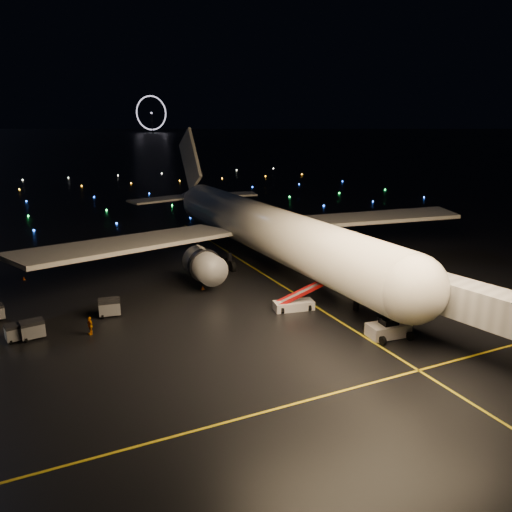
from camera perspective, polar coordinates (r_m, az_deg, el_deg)
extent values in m
plane|color=black|center=(339.25, -22.84, 10.84)|extent=(2000.00, 2000.00, 0.00)
cube|color=gold|center=(63.67, 2.68, -3.20)|extent=(0.25, 80.00, 0.02)
cube|color=gold|center=(36.62, -2.90, -18.32)|extent=(60.00, 0.25, 0.02)
cube|color=silver|center=(50.06, 14.88, -7.91)|extent=(4.17, 2.47, 1.90)
imported|color=orange|center=(51.53, -18.45, -7.54)|extent=(0.73, 1.16, 1.85)
cone|color=#E35913|center=(65.12, -4.22, -2.55)|extent=(0.59, 0.59, 0.54)
cone|color=#E35913|center=(65.15, -5.41, -2.57)|extent=(0.61, 0.61, 0.54)
cone|color=#E35913|center=(61.86, -6.12, -3.59)|extent=(0.53, 0.53, 0.53)
cone|color=#E35913|center=(71.80, -25.00, -2.30)|extent=(0.48, 0.48, 0.50)
cube|color=gray|center=(55.58, -16.39, -5.66)|extent=(2.40, 1.84, 1.87)
cube|color=gray|center=(52.83, -25.68, -7.85)|extent=(2.17, 1.71, 1.66)
cube|color=gray|center=(52.66, -24.19, -7.67)|extent=(2.29, 1.76, 1.79)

